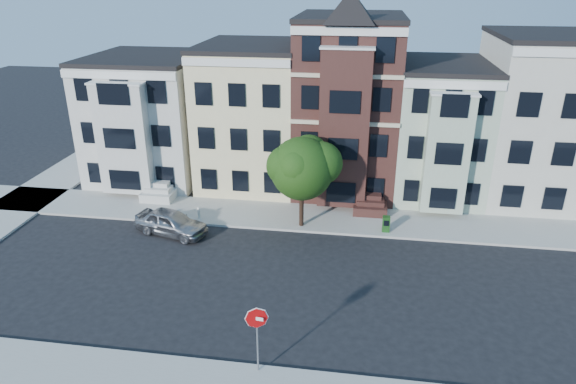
% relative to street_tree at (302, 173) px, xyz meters
% --- Properties ---
extents(ground, '(120.00, 120.00, 0.00)m').
position_rel_street_tree_xyz_m(ground, '(2.33, -6.71, -3.71)').
color(ground, black).
extents(far_sidewalk, '(60.00, 4.00, 0.15)m').
position_rel_street_tree_xyz_m(far_sidewalk, '(2.33, 1.29, -3.63)').
color(far_sidewalk, '#9E9B93').
rests_on(far_sidewalk, ground).
extents(house_white, '(8.00, 9.00, 9.00)m').
position_rel_street_tree_xyz_m(house_white, '(-12.67, 7.79, 0.79)').
color(house_white, beige).
rests_on(house_white, ground).
extents(house_yellow, '(7.00, 9.00, 10.00)m').
position_rel_street_tree_xyz_m(house_yellow, '(-4.67, 7.79, 1.29)').
color(house_yellow, beige).
rests_on(house_yellow, ground).
extents(house_brown, '(7.00, 9.00, 12.00)m').
position_rel_street_tree_xyz_m(house_brown, '(2.33, 7.79, 2.29)').
color(house_brown, '#3B1D19').
rests_on(house_brown, ground).
extents(house_green, '(6.00, 9.00, 9.00)m').
position_rel_street_tree_xyz_m(house_green, '(8.83, 7.79, 0.79)').
color(house_green, '#A5B79D').
rests_on(house_green, ground).
extents(house_cream, '(8.00, 9.00, 11.00)m').
position_rel_street_tree_xyz_m(house_cream, '(15.83, 7.79, 1.79)').
color(house_cream, beige).
rests_on(house_cream, ground).
extents(street_tree, '(7.71, 7.71, 7.12)m').
position_rel_street_tree_xyz_m(street_tree, '(0.00, 0.00, 0.00)').
color(street_tree, '#265212').
rests_on(street_tree, far_sidewalk).
extents(parked_car, '(4.92, 3.00, 1.56)m').
position_rel_street_tree_xyz_m(parked_car, '(-7.80, -2.04, -2.93)').
color(parked_car, '#919398').
rests_on(parked_car, ground).
extents(newspaper_box, '(0.45, 0.40, 1.00)m').
position_rel_street_tree_xyz_m(newspaper_box, '(5.26, -0.04, -3.06)').
color(newspaper_box, '#1C4F19').
rests_on(newspaper_box, far_sidewalk).
extents(fire_hydrant, '(0.25, 0.25, 0.60)m').
position_rel_street_tree_xyz_m(fire_hydrant, '(-6.72, 0.08, -3.26)').
color(fire_hydrant, beige).
rests_on(fire_hydrant, far_sidewalk).
extents(stop_sign, '(0.94, 0.22, 3.40)m').
position_rel_street_tree_xyz_m(stop_sign, '(-0.13, -13.01, -1.86)').
color(stop_sign, '#AD0709').
rests_on(stop_sign, near_sidewalk).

